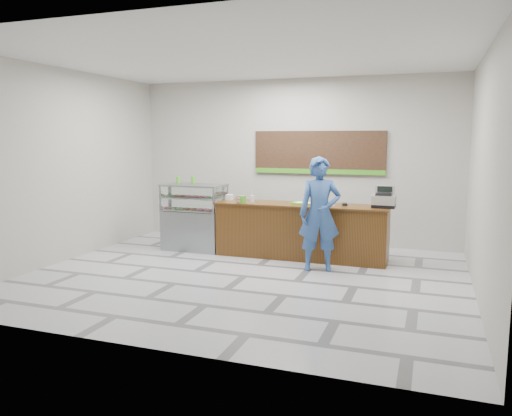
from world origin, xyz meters
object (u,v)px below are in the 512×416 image
(display_case, at_px, (194,216))
(cash_register, at_px, (384,199))
(serving_tray, at_px, (303,203))
(sales_counter, at_px, (301,231))
(customer, at_px, (320,214))

(display_case, height_order, cash_register, cash_register)
(cash_register, bearing_deg, serving_tray, 179.67)
(sales_counter, height_order, display_case, display_case)
(sales_counter, relative_size, customer, 1.68)
(serving_tray, relative_size, customer, 0.21)
(serving_tray, distance_m, customer, 0.93)
(sales_counter, relative_size, cash_register, 7.76)
(cash_register, distance_m, customer, 1.27)
(sales_counter, height_order, serving_tray, serving_tray)
(sales_counter, distance_m, display_case, 2.23)
(cash_register, bearing_deg, customer, -141.96)
(customer, bearing_deg, sales_counter, 109.51)
(display_case, xyz_separation_m, customer, (2.73, -0.73, 0.29))
(customer, bearing_deg, serving_tray, 106.54)
(sales_counter, distance_m, customer, 1.00)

